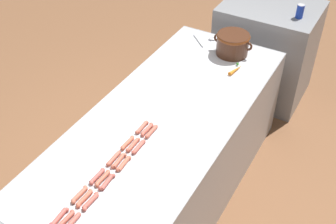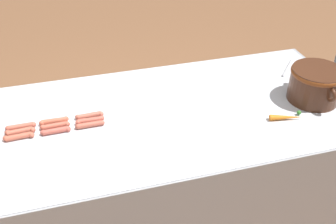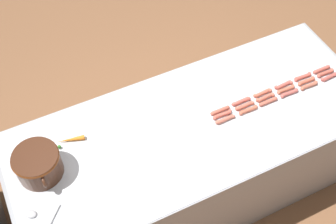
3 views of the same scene
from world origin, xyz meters
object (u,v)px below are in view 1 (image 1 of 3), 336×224
Objects in this scene: hot_dog_7 at (84,198)px; soda_can at (300,11)px; hot_dog_11 at (147,130)px; hot_dog_12 at (72,222)px; hot_dog_14 at (107,182)px; hot_dog_6 at (66,220)px; bean_pot at (233,43)px; hot_dog_0 at (59,217)px; serving_spoon at (208,39)px; hot_dog_15 at (124,164)px; hot_dog_3 at (114,158)px; hot_dog_9 at (119,161)px; carrot at (236,69)px; hot_dog_4 at (127,143)px; hot_dog_13 at (90,201)px; hot_dog_10 at (133,145)px; hot_dog_16 at (139,147)px; hot_dog_17 at (151,132)px; hot_dog_8 at (102,178)px; hot_dog_2 at (97,176)px; back_cabinet at (265,51)px; hot_dog_1 at (79,195)px; hot_dog_5 at (142,127)px.

soda_can is (0.47, 2.52, 0.18)m from hot_dog_7.
hot_dog_11 is 0.84m from hot_dog_12.
hot_dog_14 is 2.40m from soda_can.
hot_dog_6 and hot_dog_14 have the same top height.
hot_dog_0 is at bearing -94.23° from bean_pot.
hot_dog_6 is 0.65× the size of serving_spoon.
hot_dog_15 is (0.08, 0.50, 0.00)m from hot_dog_0.
hot_dog_9 is (0.04, -0.00, 0.00)m from hot_dog_3.
carrot is (0.20, 1.47, 0.00)m from hot_dog_14.
hot_dog_4 is at bearing 90.93° from hot_dog_3.
hot_dog_6 and hot_dog_13 have the same top height.
hot_dog_10 is at bearing 89.87° from hot_dog_7.
hot_dog_16 and hot_dog_17 have the same top height.
carrot is (0.28, 1.30, 0.00)m from hot_dog_3.
hot_dog_16 is at bearing 63.65° from hot_dog_3.
hot_dog_8 is at bearing 90.59° from hot_dog_6.
hot_dog_2 and hot_dog_13 have the same top height.
hot_dog_0 is at bearing -175.19° from hot_dog_12.
hot_dog_7 and hot_dog_8 have the same top height.
hot_dog_8 is (0.04, 0.00, 0.00)m from hot_dog_2.
hot_dog_9 is 1.00× the size of hot_dog_15.
hot_dog_15 is 1.00× the size of hot_dog_16.
back_cabinet reaches higher than hot_dog_16.
hot_dog_16 is 0.42× the size of bean_pot.
hot_dog_2 is 1.00× the size of hot_dog_15.
carrot reaches higher than hot_dog_9.
hot_dog_6 is at bearing -93.70° from back_cabinet.
soda_can reaches higher than hot_dog_11.
hot_dog_8 is 1.00× the size of hot_dog_15.
hot_dog_7 is 1.87m from bean_pot.
hot_dog_1 is at bearing -99.94° from carrot.
soda_can reaches higher than serving_spoon.
hot_dog_13 is at bearing -5.53° from hot_dog_1.
hot_dog_2 and hot_dog_3 have the same top height.
hot_dog_11 is at bearing 83.19° from hot_dog_3.
hot_dog_0 is 1.00× the size of hot_dog_6.
hot_dog_11 and hot_dog_15 have the same top height.
hot_dog_13 is 0.51m from hot_dog_16.
hot_dog_12 and hot_dog_17 have the same top height.
hot_dog_5 is at bearing 98.83° from hot_dog_14.
hot_dog_10 is 1.00× the size of hot_dog_12.
serving_spoon is (-0.12, 1.96, -0.01)m from hot_dog_1.
carrot reaches higher than hot_dog_4.
soda_can reaches higher than hot_dog_6.
hot_dog_8 is 0.65× the size of serving_spoon.
back_cabinet is at bearing 85.43° from hot_dog_0.
bean_pot reaches higher than hot_dog_11.
hot_dog_4 and hot_dog_15 have the same top height.
hot_dog_14 is at bearing 83.74° from hot_dog_6.
hot_dog_7 is 0.42× the size of bean_pot.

